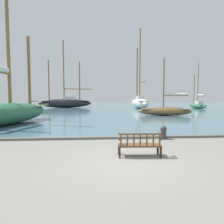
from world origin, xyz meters
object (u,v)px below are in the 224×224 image
Objects in this scene: sailboat_centre_channel at (198,105)px; sailboat_nearest_starboard at (66,102)px; park_bench at (140,144)px; mooring_bollard at (163,132)px; sailboat_outer_starboard at (8,111)px; sailboat_distant_harbor at (140,102)px; sailboat_outer_port at (165,110)px.

sailboat_nearest_starboard is at bearing 170.19° from sailboat_centre_channel.
park_bench is 35.89m from sailboat_nearest_starboard.
mooring_bollard is (10.04, -31.94, -0.84)m from sailboat_nearest_starboard.
park_bench is 3.60m from mooring_bollard.
sailboat_nearest_starboard is at bearing 103.02° from park_bench.
sailboat_centre_channel is at bearing 59.12° from park_bench.
sailboat_nearest_starboard is 1.58× the size of sailboat_centre_channel.
sailboat_outer_starboard reaches higher than mooring_bollard.
mooring_bollard is at bearing 57.00° from park_bench.
sailboat_centre_channel is (26.90, 21.20, -0.38)m from sailboat_outer_starboard.
sailboat_outer_starboard is at bearing -124.33° from sailboat_distant_harbor.
park_bench is 17.08m from sailboat_outer_port.
mooring_bollard is (10.66, -6.20, -0.77)m from sailboat_outer_starboard.
sailboat_distant_harbor is (-11.16, 1.84, 0.55)m from sailboat_centre_channel.
sailboat_distant_harbor is at bearing 77.71° from park_bench.
sailboat_nearest_starboard is at bearing 107.45° from mooring_bollard.
sailboat_distant_harbor reaches higher than sailboat_outer_port.
mooring_bollard is at bearing -120.64° from sailboat_centre_channel.
sailboat_distant_harbor is 29.69m from mooring_bollard.
sailboat_outer_starboard is 1.65× the size of sailboat_outer_port.
sailboat_outer_starboard is at bearing -156.53° from sailboat_outer_port.
sailboat_outer_port is at bearing 23.47° from sailboat_outer_starboard.
sailboat_outer_port is 18.74m from sailboat_centre_channel.
sailboat_outer_starboard is 0.80× the size of sailboat_nearest_starboard.
park_bench is at bearing -120.88° from sailboat_centre_channel.
sailboat_outer_starboard is 25.75m from sailboat_nearest_starboard.
sailboat_nearest_starboard is (0.62, 25.74, 0.07)m from sailboat_outer_starboard.
park_bench is 0.10× the size of sailboat_distant_harbor.
mooring_bollard is (1.96, 3.02, -0.08)m from park_bench.
sailboat_outer_starboard is 1.27× the size of sailboat_centre_channel.
sailboat_nearest_starboard is (-14.55, 19.15, 0.56)m from sailboat_outer_port.
sailboat_nearest_starboard is at bearing 127.22° from sailboat_outer_port.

